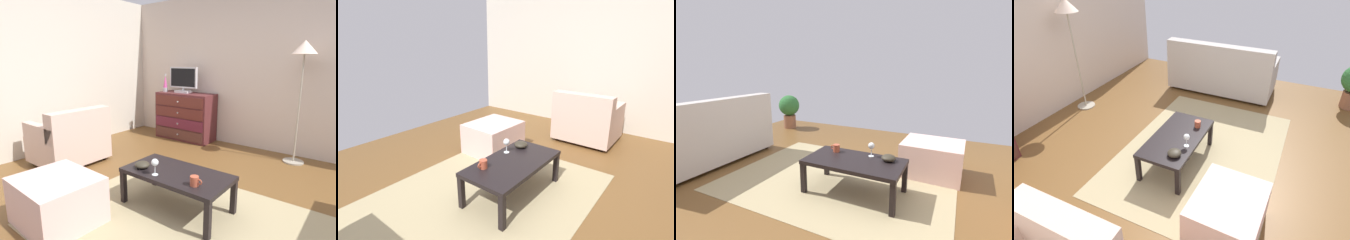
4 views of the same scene
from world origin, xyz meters
The scene contains 10 objects.
ground_plane centered at (0.00, 0.00, -0.03)m, with size 5.96×5.19×0.05m, color brown.
wall_accent_rear centered at (0.00, 2.36, 1.26)m, with size 5.96×0.12×2.52m, color beige.
area_rug centered at (0.20, -0.20, 0.00)m, with size 2.60×1.90×0.01m, color tan.
coffee_table centered at (-0.10, 0.00, 0.33)m, with size 1.03×0.55×0.37m.
wine_glass centered at (-0.22, -0.18, 0.49)m, with size 0.07×0.07×0.16m.
mug centered at (0.19, -0.14, 0.41)m, with size 0.11×0.08×0.08m.
bowl_decorative centered at (-0.43, -0.13, 0.40)m, with size 0.15×0.15×0.07m, color #312C21.
couch_large centered at (2.06, 0.17, 0.35)m, with size 0.85×1.82×0.91m.
ottoman centered at (-0.79, -0.84, 0.21)m, with size 0.70×0.60×0.42m, color beige.
standing_lamp centered at (0.50, 2.00, 1.43)m, with size 0.32×0.32×1.68m.
Camera 4 is at (-2.44, -1.18, 2.23)m, focal length 29.30 mm.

